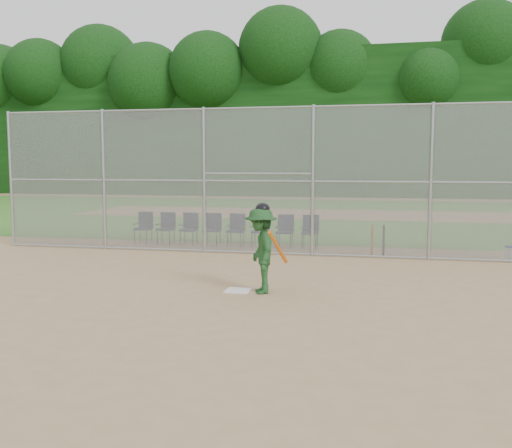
% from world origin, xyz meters
% --- Properties ---
extents(ground, '(100.00, 100.00, 0.00)m').
position_xyz_m(ground, '(0.00, 0.00, 0.00)').
color(ground, tan).
rests_on(ground, ground).
extents(grass_strip, '(100.00, 100.00, 0.00)m').
position_xyz_m(grass_strip, '(0.00, 18.00, 0.01)').
color(grass_strip, '#367021').
rests_on(grass_strip, ground).
extents(dirt_patch_far, '(24.00, 24.00, 0.00)m').
position_xyz_m(dirt_patch_far, '(0.00, 18.00, 0.01)').
color(dirt_patch_far, tan).
rests_on(dirt_patch_far, ground).
extents(backstop_fence, '(16.09, 0.09, 4.00)m').
position_xyz_m(backstop_fence, '(0.00, 5.00, 2.07)').
color(backstop_fence, gray).
rests_on(backstop_fence, ground).
extents(treeline, '(81.00, 60.00, 11.00)m').
position_xyz_m(treeline, '(0.00, 20.00, 5.50)').
color(treeline, black).
rests_on(treeline, ground).
extents(home_plate, '(0.47, 0.47, 0.02)m').
position_xyz_m(home_plate, '(0.08, 0.48, 0.01)').
color(home_plate, white).
rests_on(home_plate, ground).
extents(batter_at_plate, '(1.02, 1.31, 1.73)m').
position_xyz_m(batter_at_plate, '(0.54, 0.42, 0.84)').
color(batter_at_plate, '#1C461E').
rests_on(batter_at_plate, ground).
extents(water_cooler, '(0.32, 0.32, 0.41)m').
position_xyz_m(water_cooler, '(6.03, 5.21, 0.21)').
color(water_cooler, white).
rests_on(water_cooler, ground).
extents(spare_bats, '(0.36, 0.30, 0.84)m').
position_xyz_m(spare_bats, '(2.72, 5.35, 0.42)').
color(spare_bats, '#D84C14').
rests_on(spare_bats, ground).
extents(chair_0, '(0.54, 0.52, 0.96)m').
position_xyz_m(chair_0, '(-4.45, 6.43, 0.48)').
color(chair_0, '#0F1B3A').
rests_on(chair_0, ground).
extents(chair_1, '(0.54, 0.52, 0.96)m').
position_xyz_m(chair_1, '(-3.70, 6.43, 0.48)').
color(chair_1, '#0F1B3A').
rests_on(chair_1, ground).
extents(chair_2, '(0.54, 0.52, 0.96)m').
position_xyz_m(chair_2, '(-2.96, 6.43, 0.48)').
color(chair_2, '#0F1B3A').
rests_on(chair_2, ground).
extents(chair_3, '(0.54, 0.52, 0.96)m').
position_xyz_m(chair_3, '(-2.21, 6.43, 0.48)').
color(chair_3, '#0F1B3A').
rests_on(chair_3, ground).
extents(chair_4, '(0.54, 0.52, 0.96)m').
position_xyz_m(chair_4, '(-1.47, 6.43, 0.48)').
color(chair_4, '#0F1B3A').
rests_on(chair_4, ground).
extents(chair_5, '(0.54, 0.52, 0.96)m').
position_xyz_m(chair_5, '(-0.72, 6.43, 0.48)').
color(chair_5, '#0F1B3A').
rests_on(chair_5, ground).
extents(chair_6, '(0.54, 0.52, 0.96)m').
position_xyz_m(chair_6, '(0.02, 6.43, 0.48)').
color(chair_6, '#0F1B3A').
rests_on(chair_6, ground).
extents(chair_7, '(0.54, 0.52, 0.96)m').
position_xyz_m(chair_7, '(0.77, 6.43, 0.48)').
color(chair_7, '#0F1B3A').
rests_on(chair_7, ground).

